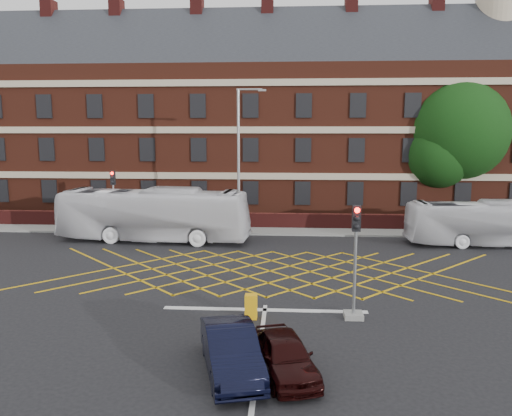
# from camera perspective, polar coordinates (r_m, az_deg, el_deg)

# --- Properties ---
(ground) EXTENTS (120.00, 120.00, 0.00)m
(ground) POSITION_cam_1_polar(r_m,az_deg,el_deg) (23.25, 1.41, -8.58)
(ground) COLOR black
(ground) RESTS_ON ground
(victorian_building) EXTENTS (51.00, 12.17, 20.40)m
(victorian_building) POSITION_cam_1_polar(r_m,az_deg,el_deg) (44.17, 2.92, 9.98)
(victorian_building) COLOR #542215
(victorian_building) RESTS_ON ground
(boundary_wall) EXTENTS (56.00, 0.50, 1.10)m
(boundary_wall) POSITION_cam_1_polar(r_m,az_deg,el_deg) (35.76, 2.24, -1.48)
(boundary_wall) COLOR #4B1514
(boundary_wall) RESTS_ON ground
(far_pavement) EXTENTS (60.00, 3.00, 0.12)m
(far_pavement) POSITION_cam_1_polar(r_m,az_deg,el_deg) (34.87, 2.19, -2.57)
(far_pavement) COLOR slate
(far_pavement) RESTS_ON ground
(box_junction_hatching) EXTENTS (8.22, 8.22, 0.02)m
(box_junction_hatching) POSITION_cam_1_polar(r_m,az_deg,el_deg) (25.16, 1.59, -7.19)
(box_junction_hatching) COLOR #CC990C
(box_junction_hatching) RESTS_ON ground
(stop_line) EXTENTS (8.00, 0.30, 0.02)m
(stop_line) POSITION_cam_1_polar(r_m,az_deg,el_deg) (19.94, 1.01, -11.56)
(stop_line) COLOR silver
(stop_line) RESTS_ON ground
(centre_line) EXTENTS (0.15, 14.00, 0.02)m
(centre_line) POSITION_cam_1_polar(r_m,az_deg,el_deg) (14.04, -0.31, -20.84)
(centre_line) COLOR silver
(centre_line) RESTS_ON ground
(bus_left) EXTENTS (12.31, 3.85, 3.38)m
(bus_left) POSITION_cam_1_polar(r_m,az_deg,el_deg) (32.27, -11.63, -0.73)
(bus_left) COLOR silver
(bus_left) RESTS_ON ground
(bus_right) EXTENTS (9.88, 2.38, 2.75)m
(bus_right) POSITION_cam_1_polar(r_m,az_deg,el_deg) (33.51, 25.11, -1.59)
(bus_right) COLOR silver
(bus_right) RESTS_ON ground
(car_navy) EXTENTS (2.45, 4.32, 1.35)m
(car_navy) POSITION_cam_1_polar(r_m,az_deg,el_deg) (15.02, -2.87, -15.91)
(car_navy) COLOR black
(car_navy) RESTS_ON ground
(car_maroon) EXTENTS (2.32, 3.74, 1.19)m
(car_maroon) POSITION_cam_1_polar(r_m,az_deg,el_deg) (14.94, 3.32, -16.40)
(car_maroon) COLOR black
(car_maroon) RESTS_ON ground
(deciduous_tree) EXTENTS (8.05, 7.94, 10.87)m
(deciduous_tree) POSITION_cam_1_polar(r_m,az_deg,el_deg) (41.74, 21.76, 7.39)
(deciduous_tree) COLOR black
(deciduous_tree) RESTS_ON ground
(traffic_light_near) EXTENTS (0.70, 0.70, 4.27)m
(traffic_light_near) POSITION_cam_1_polar(r_m,az_deg,el_deg) (18.96, 11.22, -7.24)
(traffic_light_near) COLOR slate
(traffic_light_near) RESTS_ON ground
(traffic_light_far) EXTENTS (0.70, 0.70, 4.27)m
(traffic_light_far) POSITION_cam_1_polar(r_m,az_deg,el_deg) (35.26, -15.90, 0.04)
(traffic_light_far) COLOR slate
(traffic_light_far) RESTS_ON ground
(street_lamp) EXTENTS (2.25, 1.00, 9.55)m
(street_lamp) POSITION_cam_1_polar(r_m,az_deg,el_deg) (32.13, -1.88, 2.38)
(street_lamp) COLOR slate
(street_lamp) RESTS_ON ground
(direction_signs) EXTENTS (1.10, 0.16, 2.20)m
(direction_signs) POSITION_cam_1_polar(r_m,az_deg,el_deg) (37.06, -18.27, -0.26)
(direction_signs) COLOR gray
(direction_signs) RESTS_ON ground
(utility_cabinet) EXTENTS (0.45, 0.39, 0.92)m
(utility_cabinet) POSITION_cam_1_polar(r_m,az_deg,el_deg) (18.97, -0.57, -11.19)
(utility_cabinet) COLOR #E6A20D
(utility_cabinet) RESTS_ON ground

